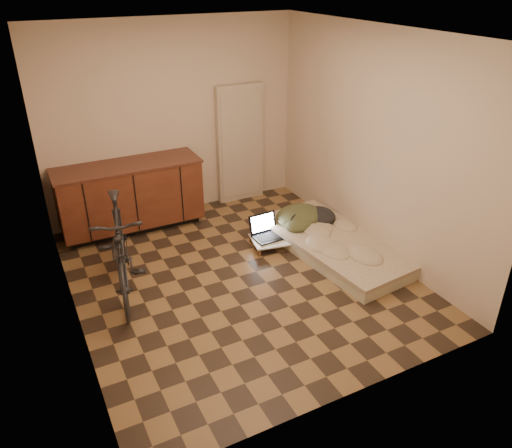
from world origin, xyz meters
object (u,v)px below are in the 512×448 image
bicycle (120,244)px  lap_desk (278,239)px  laptop (267,232)px  futon (335,244)px

bicycle → lap_desk: bearing=13.9°
bicycle → laptop: 1.89m
futon → laptop: size_ratio=5.47×
bicycle → laptop: (1.84, 0.18, -0.41)m
futon → laptop: bearing=135.0°
bicycle → lap_desk: (1.94, 0.08, -0.47)m
lap_desk → laptop: laptop is taller
bicycle → lap_desk: size_ratio=2.45×
futon → bicycle: bearing=166.0°
futon → laptop: laptop is taller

